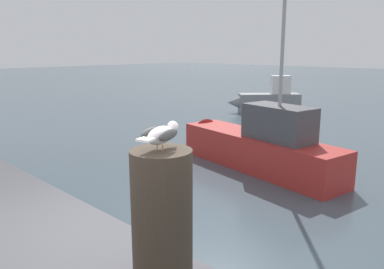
% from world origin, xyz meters
% --- Properties ---
extents(mooring_post, '(0.36, 0.36, 0.87)m').
position_xyz_m(mooring_post, '(0.72, -0.38, 1.87)').
color(mooring_post, '#382D23').
rests_on(mooring_post, harbor_quay).
extents(seagull, '(0.19, 0.39, 0.14)m').
position_xyz_m(seagull, '(0.72, -0.38, 2.40)').
color(seagull, tan).
rests_on(seagull, mooring_post).
extents(boat_grey, '(2.81, 2.99, 4.74)m').
position_xyz_m(boat_grey, '(-7.70, 13.36, 0.57)').
color(boat_grey, gray).
rests_on(boat_grey, ground_plane).
extents(boat_red, '(5.35, 1.85, 4.95)m').
position_xyz_m(boat_red, '(-3.16, 5.92, 0.57)').
color(boat_red, '#B72D28').
rests_on(boat_red, ground_plane).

